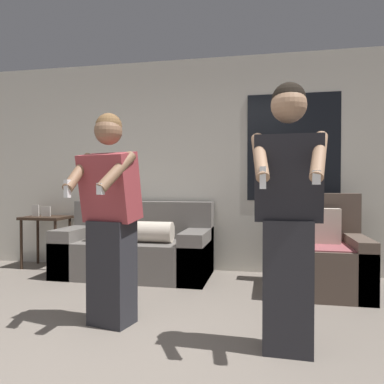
{
  "coord_description": "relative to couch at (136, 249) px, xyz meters",
  "views": [
    {
      "loc": [
        0.89,
        -1.81,
        1.1
      ],
      "look_at": [
        0.36,
        0.81,
        1.04
      ],
      "focal_mm": 35.0,
      "sensor_mm": 36.0,
      "label": 1
    }
  ],
  "objects": [
    {
      "name": "wall_back",
      "position": [
        0.69,
        0.46,
        1.04
      ],
      "size": [
        6.3,
        0.07,
        2.7
      ],
      "color": "beige",
      "rests_on": "ground_plane"
    },
    {
      "name": "side_table",
      "position": [
        -1.32,
        0.19,
        0.26
      ],
      "size": [
        0.57,
        0.44,
        0.82
      ],
      "color": "#332319",
      "rests_on": "ground_plane"
    },
    {
      "name": "person_right",
      "position": [
        1.69,
        -1.78,
        0.59
      ],
      "size": [
        0.49,
        0.49,
        1.75
      ],
      "color": "#28282D",
      "rests_on": "ground_plane"
    },
    {
      "name": "armchair",
      "position": [
        2.11,
        -0.24,
        0.02
      ],
      "size": [
        0.85,
        0.89,
        1.0
      ],
      "color": "brown",
      "rests_on": "ground_plane"
    },
    {
      "name": "couch",
      "position": [
        0.0,
        0.0,
        0.0
      ],
      "size": [
        1.79,
        0.85,
        0.88
      ],
      "color": "slate",
      "rests_on": "ground_plane"
    },
    {
      "name": "person_left",
      "position": [
        0.36,
        -1.56,
        0.52
      ],
      "size": [
        0.5,
        0.56,
        1.65
      ],
      "color": "#28282D",
      "rests_on": "ground_plane"
    }
  ]
}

